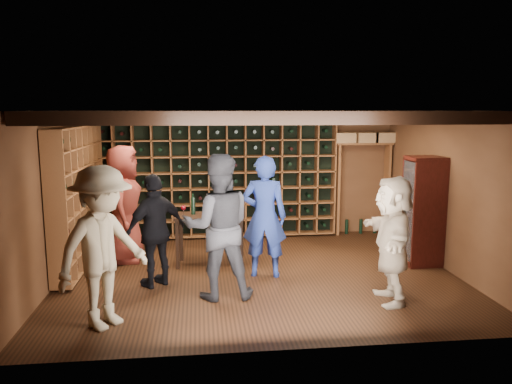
{
  "coord_description": "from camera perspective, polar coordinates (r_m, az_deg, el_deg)",
  "views": [
    {
      "loc": [
        -0.89,
        -7.37,
        2.51
      ],
      "look_at": [
        -0.02,
        0.2,
        1.26
      ],
      "focal_mm": 35.0,
      "sensor_mm": 36.0,
      "label": 1
    }
  ],
  "objects": [
    {
      "name": "crate_shelf",
      "position": [
        10.28,
        12.2,
        3.87
      ],
      "size": [
        1.2,
        0.32,
        2.07
      ],
      "color": "brown",
      "rests_on": "ground"
    },
    {
      "name": "wine_rack_back",
      "position": [
        9.81,
        -4.38,
        1.33
      ],
      "size": [
        4.65,
        0.3,
        2.2
      ],
      "color": "brown",
      "rests_on": "ground"
    },
    {
      "name": "ground",
      "position": [
        7.84,
        0.3,
        -9.34
      ],
      "size": [
        6.0,
        6.0,
        0.0
      ],
      "primitive_type": "plane",
      "color": "#311A0D",
      "rests_on": "ground"
    },
    {
      "name": "tasting_table",
      "position": [
        8.14,
        -5.29,
        -3.26
      ],
      "size": [
        1.16,
        0.66,
        1.11
      ],
      "rotation": [
        0.0,
        0.0,
        -0.1
      ],
      "color": "black",
      "rests_on": "ground"
    },
    {
      "name": "guest_khaki",
      "position": [
        6.03,
        -17.12,
        -6.11
      ],
      "size": [
        1.33,
        1.39,
        1.9
      ],
      "primitive_type": "imported",
      "rotation": [
        0.0,
        0.0,
        0.86
      ],
      "color": "gray",
      "rests_on": "ground"
    },
    {
      "name": "man_blue_shirt",
      "position": [
        7.53,
        0.96,
        -2.83
      ],
      "size": [
        0.75,
        0.57,
        1.85
      ],
      "primitive_type": "imported",
      "rotation": [
        0.0,
        0.0,
        2.94
      ],
      "color": "navy",
      "rests_on": "ground"
    },
    {
      "name": "room_shell",
      "position": [
        7.48,
        0.27,
        8.64
      ],
      "size": [
        6.0,
        6.0,
        6.0
      ],
      "color": "brown",
      "rests_on": "ground"
    },
    {
      "name": "man_grey_suit",
      "position": [
        6.67,
        -4.33,
        -3.99
      ],
      "size": [
        0.97,
        0.76,
        1.95
      ],
      "primitive_type": "imported",
      "rotation": [
        0.0,
        0.0,
        3.17
      ],
      "color": "black",
      "rests_on": "ground"
    },
    {
      "name": "guest_beige",
      "position": [
        6.78,
        15.31,
        -5.26
      ],
      "size": [
        0.71,
        1.61,
        1.68
      ],
      "primitive_type": "imported",
      "rotation": [
        0.0,
        0.0,
        4.58
      ],
      "color": "#BEA88C",
      "rests_on": "ground"
    },
    {
      "name": "display_cabinet",
      "position": [
        8.55,
        18.52,
        -2.31
      ],
      "size": [
        0.55,
        0.5,
        1.75
      ],
      "color": "#370E0B",
      "rests_on": "ground"
    },
    {
      "name": "wine_rack_left",
      "position": [
        8.53,
        -19.62,
        -0.38
      ],
      "size": [
        0.3,
        2.65,
        2.2
      ],
      "color": "brown",
      "rests_on": "ground"
    },
    {
      "name": "guest_red_floral",
      "position": [
        8.55,
        -14.9,
        -1.33
      ],
      "size": [
        0.64,
        0.97,
        1.95
      ],
      "primitive_type": "imported",
      "rotation": [
        0.0,
        0.0,
        1.55
      ],
      "color": "maroon",
      "rests_on": "ground"
    },
    {
      "name": "guest_woman_black",
      "position": [
        7.27,
        -11.38,
        -4.35
      ],
      "size": [
        1.0,
        0.89,
        1.63
      ],
      "primitive_type": "imported",
      "rotation": [
        0.0,
        0.0,
        3.78
      ],
      "color": "black",
      "rests_on": "ground"
    }
  ]
}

